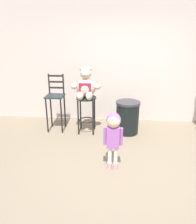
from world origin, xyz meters
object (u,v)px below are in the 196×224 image
(bar_chair_empty, at_px, (56,100))
(teddy_bear, at_px, (86,87))
(bar_stool_with_teddy, at_px, (86,107))
(child_walking, at_px, (113,129))
(trash_bin, at_px, (127,117))

(bar_chair_empty, bearing_deg, teddy_bear, -9.79)
(teddy_bear, bearing_deg, bar_stool_with_teddy, 90.00)
(child_walking, bearing_deg, bar_stool_with_teddy, 159.53)
(bar_stool_with_teddy, relative_size, trash_bin, 1.13)
(teddy_bear, height_order, child_walking, teddy_bear)
(teddy_bear, xyz_separation_m, trash_bin, (0.87, 0.07, -0.66))
(trash_bin, distance_m, bar_chair_empty, 1.58)
(teddy_bear, bearing_deg, bar_chair_empty, 170.21)
(child_walking, relative_size, bar_chair_empty, 0.76)
(bar_stool_with_teddy, bearing_deg, teddy_bear, -90.00)
(child_walking, relative_size, trash_bin, 1.34)
(bar_stool_with_teddy, distance_m, trash_bin, 0.89)
(teddy_bear, relative_size, bar_chair_empty, 0.52)
(teddy_bear, distance_m, bar_chair_empty, 0.76)
(teddy_bear, bearing_deg, child_walking, -65.92)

